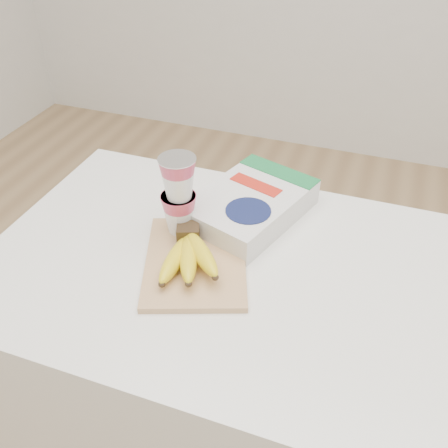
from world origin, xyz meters
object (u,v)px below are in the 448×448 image
at_px(cutting_board, 196,261).
at_px(yogurt_stack, 179,193).
at_px(table, 227,376).
at_px(cereal_box, 250,204).
at_px(bananas, 188,254).

xyz_separation_m(cutting_board, yogurt_stack, (-0.07, 0.08, 0.11)).
relative_size(table, yogurt_stack, 5.58).
height_order(table, cereal_box, cereal_box).
distance_m(table, yogurt_stack, 0.52).
bearing_deg(cutting_board, cereal_box, 54.20).
xyz_separation_m(bananas, cereal_box, (0.06, 0.22, -0.01)).
relative_size(table, cereal_box, 2.98).
bearing_deg(bananas, table, 27.42).
relative_size(bananas, cereal_box, 0.56).
relative_size(bananas, yogurt_stack, 1.05).
bearing_deg(yogurt_stack, bananas, -58.18).
relative_size(cutting_board, yogurt_stack, 1.53).
xyz_separation_m(table, cereal_box, (-0.01, 0.18, 0.42)).
distance_m(bananas, yogurt_stack, 0.14).
relative_size(table, bananas, 5.34).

